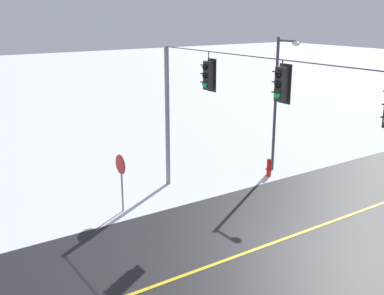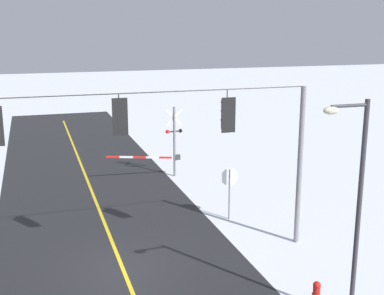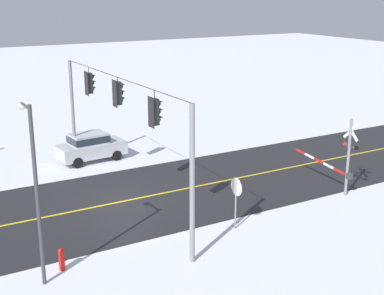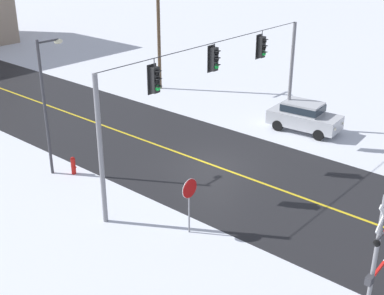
% 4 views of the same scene
% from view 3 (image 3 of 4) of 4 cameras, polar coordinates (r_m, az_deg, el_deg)
% --- Properties ---
extents(ground_plane, '(160.00, 160.00, 0.00)m').
position_cam_3_polar(ground_plane, '(26.95, -7.48, -5.72)').
color(ground_plane, silver).
extents(signal_span, '(14.20, 0.47, 6.22)m').
position_cam_3_polar(signal_span, '(25.63, -7.77, 3.16)').
color(signal_span, gray).
rests_on(signal_span, ground).
extents(stop_sign, '(0.80, 0.09, 2.35)m').
position_cam_3_polar(stop_sign, '(23.30, 4.72, -4.70)').
color(stop_sign, gray).
rests_on(stop_sign, ground).
extents(railroad_crossing, '(4.38, 0.31, 4.00)m').
position_cam_3_polar(railroad_crossing, '(28.24, 15.72, -0.89)').
color(railroad_crossing, gray).
rests_on(railroad_crossing, ground).
extents(parked_car_silver, '(2.14, 4.32, 1.74)m').
position_cam_3_polar(parked_car_silver, '(33.28, -10.72, 0.17)').
color(parked_car_silver, '#B7BABF').
rests_on(parked_car_silver, ground).
extents(streetlamp_near, '(1.39, 0.28, 6.50)m').
position_cam_3_polar(streetlamp_near, '(19.06, -16.37, -3.13)').
color(streetlamp_near, '#38383D').
rests_on(streetlamp_near, ground).
extents(fire_hydrant, '(0.24, 0.31, 0.88)m').
position_cam_3_polar(fire_hydrant, '(20.98, -13.63, -11.35)').
color(fire_hydrant, red).
rests_on(fire_hydrant, ground).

